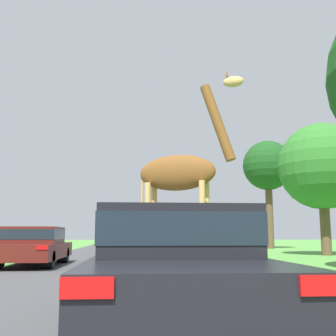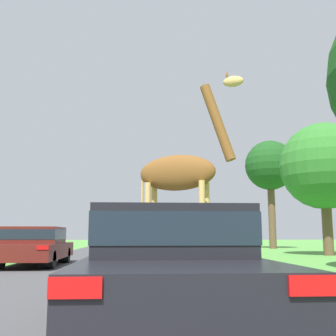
# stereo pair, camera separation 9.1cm
# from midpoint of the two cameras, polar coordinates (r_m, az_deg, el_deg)

# --- Properties ---
(road) EXTENTS (6.95, 120.00, 0.00)m
(road) POSITION_cam_midpoint_polar(r_m,az_deg,el_deg) (30.13, -6.04, -10.89)
(road) COLOR #424244
(road) RESTS_ON ground
(giraffe_near_road) EXTENTS (2.90, 1.56, 5.47)m
(giraffe_near_road) POSITION_cam_midpoint_polar(r_m,az_deg,el_deg) (11.52, 1.70, -0.98)
(giraffe_near_road) COLOR tan
(giraffe_near_road) RESTS_ON ground
(car_lead_maroon) EXTENTS (1.77, 4.79, 1.34)m
(car_lead_maroon) POSITION_cam_midpoint_polar(r_m,az_deg,el_deg) (5.00, 0.05, -12.63)
(car_lead_maroon) COLOR black
(car_lead_maroon) RESTS_ON ground
(car_queue_right) EXTENTS (1.86, 4.39, 1.48)m
(car_queue_right) POSITION_cam_midpoint_polar(r_m,az_deg,el_deg) (22.39, -2.71, -9.63)
(car_queue_right) COLOR navy
(car_queue_right) RESTS_ON ground
(car_queue_left) EXTENTS (1.92, 4.77, 1.29)m
(car_queue_left) POSITION_cam_midpoint_polar(r_m,az_deg,el_deg) (15.24, -17.91, -9.88)
(car_queue_left) COLOR #561914
(car_queue_left) RESTS_ON ground
(tree_centre_back) EXTENTS (3.73, 3.73, 8.05)m
(tree_centre_back) POSITION_cam_midpoint_polar(r_m,az_deg,el_deg) (32.62, 13.29, 0.18)
(tree_centre_back) COLOR brown
(tree_centre_back) RESTS_ON ground
(tree_right_cluster) EXTENTS (4.45, 4.45, 6.75)m
(tree_right_cluster) POSITION_cam_midpoint_polar(r_m,az_deg,el_deg) (23.06, 20.02, 0.19)
(tree_right_cluster) COLOR brown
(tree_right_cluster) RESTS_ON ground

